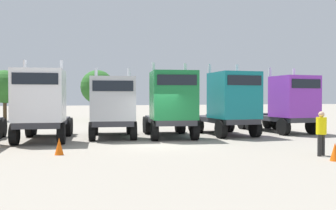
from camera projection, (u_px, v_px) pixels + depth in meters
name	position (u px, v px, depth m)	size (l,w,h in m)	color
ground	(161.00, 145.00, 18.19)	(200.00, 200.00, 0.00)	gray
semi_truck_white	(42.00, 105.00, 19.34)	(3.40, 6.56, 4.34)	#333338
semi_truck_silver	(113.00, 106.00, 21.05)	(3.42, 5.98, 4.05)	#333338
semi_truck_green	(171.00, 104.00, 21.14)	(3.50, 6.42, 4.37)	#333338
semi_truck_teal	(230.00, 103.00, 22.42)	(2.70, 5.85, 4.41)	#333338
semi_truck_purple	(287.00, 104.00, 24.19)	(2.63, 6.15, 4.29)	#333338
visitor_in_hivis	(321.00, 130.00, 14.72)	(0.53, 0.53, 1.77)	#242424
traffic_cone_near	(59.00, 146.00, 15.00)	(0.36, 0.36, 0.69)	#F2590C
traffic_cone_mid	(335.00, 152.00, 13.54)	(0.36, 0.36, 0.67)	#F2590C
oak_far_left	(5.00, 87.00, 37.31)	(3.34, 3.34, 5.11)	#4C3823
oak_far_centre	(97.00, 87.00, 39.50)	(3.57, 3.57, 5.27)	#4C3823
oak_far_right	(171.00, 86.00, 39.95)	(3.26, 3.26, 5.23)	#4C3823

